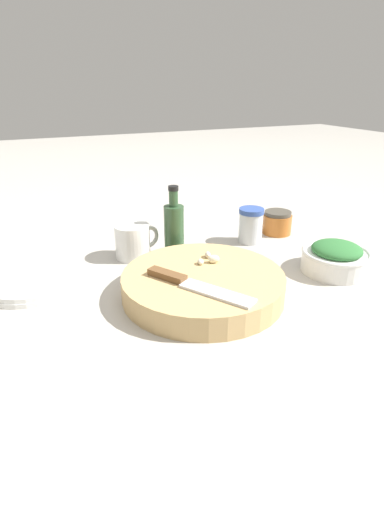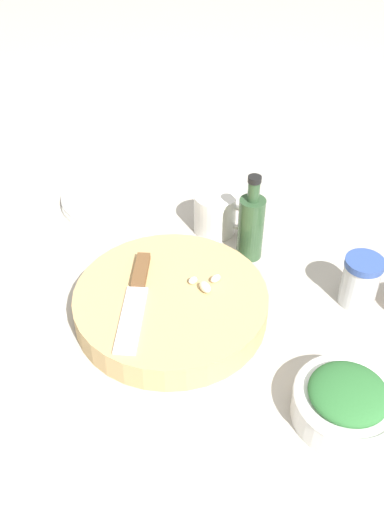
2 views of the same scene
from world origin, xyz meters
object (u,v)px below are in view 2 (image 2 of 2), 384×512
object	(u,v)px
plate_stack	(111,199)
oil_bottle	(251,226)
chef_knife	(136,294)
herb_bowl	(346,402)
coffee_mug	(216,213)
cutting_board	(171,304)
spice_jar	(360,281)
garlic_cloves	(206,284)

from	to	relation	value
plate_stack	oil_bottle	bearing A→B (deg)	3.45
chef_knife	oil_bottle	size ratio (longest dim) A/B	1.18
chef_knife	herb_bowl	bearing A→B (deg)	151.17
coffee_mug	cutting_board	bearing A→B (deg)	-73.80
plate_stack	oil_bottle	world-z (taller)	oil_bottle
cutting_board	coffee_mug	bearing A→B (deg)	106.20
chef_knife	spice_jar	xyz separation A→B (m)	(0.28, 0.24, -0.01)
plate_stack	spice_jar	bearing A→B (deg)	1.94
spice_jar	plate_stack	bearing A→B (deg)	-178.06
cutting_board	plate_stack	bearing A→B (deg)	147.79
chef_knife	coffee_mug	world-z (taller)	coffee_mug
spice_jar	plate_stack	distance (m)	0.54
herb_bowl	oil_bottle	world-z (taller)	oil_bottle
coffee_mug	oil_bottle	xyz separation A→B (m)	(0.09, -0.03, 0.03)
coffee_mug	plate_stack	world-z (taller)	coffee_mug
garlic_cloves	spice_jar	distance (m)	0.26
cutting_board	spice_jar	world-z (taller)	spice_jar
garlic_cloves	oil_bottle	size ratio (longest dim) A/B	0.30
spice_jar	plate_stack	xyz separation A→B (m)	(-0.53, -0.02, -0.04)
chef_knife	coffee_mug	xyz separation A→B (m)	(-0.03, 0.27, -0.01)
chef_knife	coffee_mug	bearing A→B (deg)	-115.69
spice_jar	chef_knife	bearing A→B (deg)	-138.67
oil_bottle	plate_stack	bearing A→B (deg)	-176.55
garlic_cloves	spice_jar	bearing A→B (deg)	39.04
cutting_board	plate_stack	world-z (taller)	cutting_board
coffee_mug	oil_bottle	distance (m)	0.10
garlic_cloves	plate_stack	world-z (taller)	garlic_cloves
garlic_cloves	herb_bowl	xyz separation A→B (m)	(0.27, -0.07, -0.02)
coffee_mug	oil_bottle	world-z (taller)	oil_bottle
cutting_board	garlic_cloves	xyz separation A→B (m)	(0.04, 0.05, 0.03)
chef_knife	spice_jar	size ratio (longest dim) A/B	2.22
plate_stack	cutting_board	bearing A→B (deg)	-32.21
chef_knife	garlic_cloves	size ratio (longest dim) A/B	3.92
garlic_cloves	oil_bottle	xyz separation A→B (m)	(-0.01, 0.16, 0.01)
chef_knife	oil_bottle	bearing A→B (deg)	-136.31
garlic_cloves	herb_bowl	world-z (taller)	herb_bowl
spice_jar	herb_bowl	bearing A→B (deg)	-71.31
cutting_board	chef_knife	size ratio (longest dim) A/B	1.57
oil_bottle	garlic_cloves	bearing A→B (deg)	-85.34
oil_bottle	coffee_mug	bearing A→B (deg)	163.27
garlic_cloves	herb_bowl	size ratio (longest dim) A/B	0.35
chef_knife	spice_jar	world-z (taller)	spice_jar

